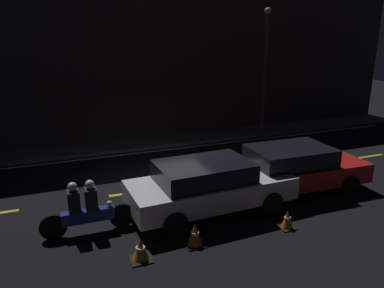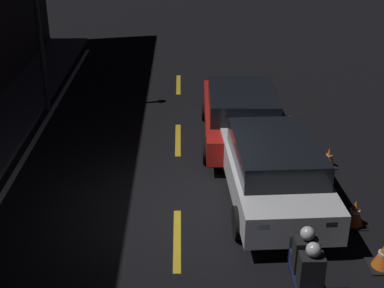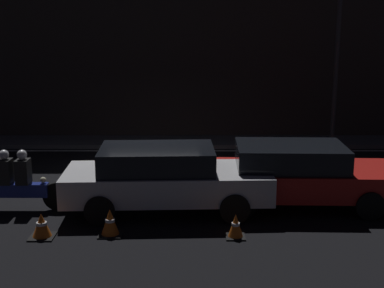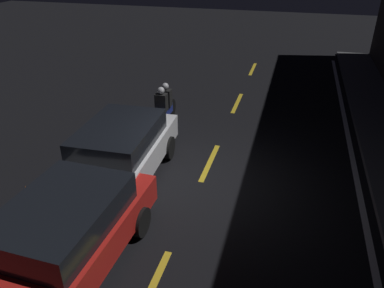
% 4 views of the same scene
% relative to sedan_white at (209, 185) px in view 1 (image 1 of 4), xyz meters
% --- Properties ---
extents(ground_plane, '(56.00, 56.00, 0.00)m').
position_rel_sedan_white_xyz_m(ground_plane, '(-0.44, 1.97, -0.77)').
color(ground_plane, black).
extents(raised_curb, '(28.00, 1.62, 0.14)m').
position_rel_sedan_white_xyz_m(raised_curb, '(-0.44, 6.81, -0.70)').
color(raised_curb, '#4C4C4F').
rests_on(raised_curb, ground).
extents(building_front, '(28.00, 0.30, 7.83)m').
position_rel_sedan_white_xyz_m(building_front, '(-0.44, 7.77, 3.15)').
color(building_front, '#2D2826').
rests_on(building_front, ground).
extents(lane_dash_c, '(2.00, 0.14, 0.01)m').
position_rel_sedan_white_xyz_m(lane_dash_c, '(-1.44, 1.97, -0.77)').
color(lane_dash_c, gold).
rests_on(lane_dash_c, ground).
extents(lane_dash_d, '(2.00, 0.14, 0.01)m').
position_rel_sedan_white_xyz_m(lane_dash_d, '(3.06, 1.97, -0.77)').
color(lane_dash_d, gold).
rests_on(lane_dash_d, ground).
extents(lane_dash_e, '(2.00, 0.14, 0.01)m').
position_rel_sedan_white_xyz_m(lane_dash_e, '(7.56, 1.97, -0.77)').
color(lane_dash_e, gold).
rests_on(lane_dash_e, ground).
extents(lane_solid_kerb, '(25.20, 0.14, 0.01)m').
position_rel_sedan_white_xyz_m(lane_solid_kerb, '(-0.44, 5.75, -0.77)').
color(lane_solid_kerb, silver).
rests_on(lane_solid_kerb, ground).
extents(sedan_white, '(4.60, 2.08, 1.44)m').
position_rel_sedan_white_xyz_m(sedan_white, '(0.00, 0.00, 0.00)').
color(sedan_white, silver).
rests_on(sedan_white, ground).
extents(taxi_red, '(4.46, 2.08, 1.43)m').
position_rel_sedan_white_xyz_m(taxi_red, '(3.00, 0.34, -0.01)').
color(taxi_red, red).
rests_on(taxi_red, ground).
extents(motorcycle, '(2.29, 0.36, 1.39)m').
position_rel_sedan_white_xyz_m(motorcycle, '(-3.30, 0.00, -0.12)').
color(motorcycle, black).
rests_on(motorcycle, ground).
extents(traffic_cone_near, '(0.48, 0.48, 0.50)m').
position_rel_sedan_white_xyz_m(traffic_cone_near, '(-2.33, -1.59, -0.53)').
color(traffic_cone_near, black).
rests_on(traffic_cone_near, ground).
extents(traffic_cone_mid, '(0.46, 0.46, 0.54)m').
position_rel_sedan_white_xyz_m(traffic_cone_mid, '(-1.01, -1.48, -0.51)').
color(traffic_cone_mid, black).
rests_on(traffic_cone_mid, ground).
extents(traffic_cone_far, '(0.38, 0.38, 0.48)m').
position_rel_sedan_white_xyz_m(traffic_cone_far, '(1.46, -1.60, -0.54)').
color(traffic_cone_far, black).
rests_on(traffic_cone_far, ground).
extents(street_lamp, '(0.28, 0.28, 5.76)m').
position_rel_sedan_white_xyz_m(street_lamp, '(5.24, 5.85, 2.46)').
color(street_lamp, '#333338').
rests_on(street_lamp, ground).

